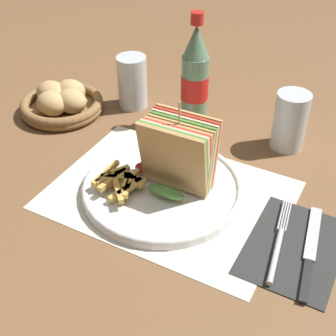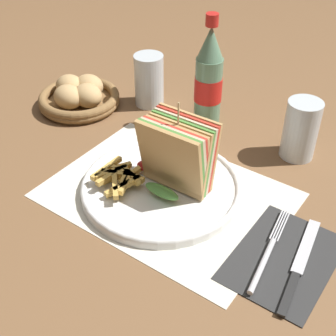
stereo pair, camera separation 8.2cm
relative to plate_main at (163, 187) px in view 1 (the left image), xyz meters
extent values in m
plane|color=brown|center=(0.01, -0.03, -0.01)|extent=(4.00, 4.00, 0.00)
cube|color=silver|center=(0.01, 0.00, -0.01)|extent=(0.41, 0.30, 0.00)
cylinder|color=white|center=(0.00, 0.00, 0.00)|extent=(0.29, 0.29, 0.01)
torus|color=white|center=(0.00, 0.00, 0.00)|extent=(0.29, 0.29, 0.01)
cube|color=tan|center=(0.02, 0.00, 0.07)|extent=(0.12, 0.03, 0.12)
cube|color=#518E3D|center=(0.02, 0.00, 0.07)|extent=(0.12, 0.03, 0.12)
cube|color=beige|center=(0.02, 0.01, 0.07)|extent=(0.12, 0.03, 0.12)
cube|color=red|center=(0.02, 0.02, 0.07)|extent=(0.12, 0.03, 0.12)
cube|color=tan|center=(0.02, 0.02, 0.07)|extent=(0.12, 0.03, 0.12)
ellipsoid|color=#518E3D|center=(0.02, -0.03, 0.02)|extent=(0.07, 0.02, 0.02)
cube|color=tan|center=(0.02, 0.01, 0.07)|extent=(0.12, 0.03, 0.12)
cube|color=#518E3D|center=(0.02, 0.02, 0.07)|extent=(0.12, 0.03, 0.12)
cube|color=beige|center=(0.02, 0.03, 0.07)|extent=(0.12, 0.03, 0.12)
cube|color=red|center=(0.02, 0.04, 0.07)|extent=(0.12, 0.03, 0.12)
cube|color=tan|center=(0.02, 0.04, 0.07)|extent=(0.12, 0.03, 0.12)
ellipsoid|color=#518E3D|center=(0.02, 0.01, 0.02)|extent=(0.07, 0.02, 0.02)
cylinder|color=tan|center=(0.02, 0.02, 0.09)|extent=(0.00, 0.00, 0.16)
cube|color=gold|center=(-0.09, -0.02, 0.01)|extent=(0.03, 0.05, 0.01)
cube|color=gold|center=(-0.07, -0.04, 0.01)|extent=(0.03, 0.05, 0.01)
cube|color=gold|center=(-0.04, -0.05, 0.01)|extent=(0.03, 0.07, 0.01)
cube|color=gold|center=(-0.09, -0.03, 0.01)|extent=(0.04, 0.03, 0.01)
cube|color=gold|center=(-0.05, -0.01, 0.01)|extent=(0.01, 0.07, 0.01)
cube|color=gold|center=(-0.07, -0.04, 0.02)|extent=(0.02, 0.07, 0.01)
cube|color=gold|center=(-0.05, -0.03, 0.02)|extent=(0.05, 0.03, 0.01)
cube|color=gold|center=(-0.05, -0.04, 0.02)|extent=(0.03, 0.05, 0.01)
cube|color=gold|center=(-0.04, -0.05, 0.02)|extent=(0.02, 0.06, 0.01)
cube|color=gold|center=(-0.05, -0.07, 0.02)|extent=(0.05, 0.05, 0.01)
cube|color=gold|center=(-0.05, -0.03, 0.02)|extent=(0.07, 0.01, 0.01)
cube|color=gold|center=(-0.09, -0.04, 0.02)|extent=(0.01, 0.07, 0.01)
cube|color=gold|center=(-0.07, -0.04, 0.02)|extent=(0.06, 0.03, 0.01)
cube|color=gold|center=(-0.04, -0.05, 0.02)|extent=(0.03, 0.06, 0.01)
cube|color=gold|center=(-0.08, -0.04, 0.02)|extent=(0.03, 0.06, 0.01)
ellipsoid|color=maroon|center=(-0.05, 0.02, 0.02)|extent=(0.03, 0.03, 0.01)
cube|color=#2D2D2D|center=(0.24, -0.02, -0.01)|extent=(0.14, 0.19, 0.00)
cylinder|color=silver|center=(0.23, -0.06, 0.00)|extent=(0.03, 0.11, 0.01)
cylinder|color=silver|center=(0.21, 0.03, 0.00)|extent=(0.01, 0.07, 0.00)
cylinder|color=silver|center=(0.21, 0.03, 0.00)|extent=(0.01, 0.07, 0.00)
cylinder|color=silver|center=(0.21, 0.04, 0.00)|extent=(0.01, 0.07, 0.00)
cylinder|color=silver|center=(0.22, 0.04, 0.00)|extent=(0.01, 0.07, 0.00)
cube|color=black|center=(0.28, -0.08, 0.00)|extent=(0.02, 0.08, 0.00)
cube|color=silver|center=(0.26, 0.02, 0.00)|extent=(0.04, 0.12, 0.00)
cylinder|color=slate|center=(-0.06, 0.24, 0.06)|extent=(0.06, 0.06, 0.15)
cylinder|color=red|center=(-0.06, 0.24, 0.07)|extent=(0.06, 0.06, 0.05)
cone|color=slate|center=(-0.06, 0.24, 0.17)|extent=(0.05, 0.05, 0.07)
cylinder|color=red|center=(-0.06, 0.24, 0.22)|extent=(0.03, 0.03, 0.02)
cylinder|color=silver|center=(0.15, 0.24, 0.05)|extent=(0.07, 0.07, 0.12)
cylinder|color=black|center=(0.15, 0.24, 0.01)|extent=(0.06, 0.06, 0.04)
cylinder|color=silver|center=(-0.21, 0.24, 0.05)|extent=(0.07, 0.07, 0.12)
cylinder|color=black|center=(-0.21, 0.24, 0.01)|extent=(0.06, 0.06, 0.04)
cylinder|color=olive|center=(-0.33, 0.14, 0.00)|extent=(0.17, 0.17, 0.01)
torus|color=olive|center=(-0.33, 0.14, 0.00)|extent=(0.18, 0.18, 0.02)
torus|color=olive|center=(-0.33, 0.14, 0.01)|extent=(0.18, 0.18, 0.02)
ellipsoid|color=tan|center=(-0.30, 0.13, 0.03)|extent=(0.07, 0.06, 0.05)
ellipsoid|color=tan|center=(-0.33, 0.17, 0.03)|extent=(0.07, 0.06, 0.05)
ellipsoid|color=tan|center=(-0.36, 0.14, 0.03)|extent=(0.07, 0.06, 0.05)
ellipsoid|color=tan|center=(-0.33, 0.10, 0.03)|extent=(0.07, 0.06, 0.05)
camera|label=1|loc=(0.31, -0.56, 0.53)|focal=50.00mm
camera|label=2|loc=(0.38, -0.51, 0.53)|focal=50.00mm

